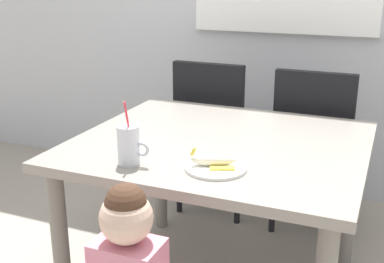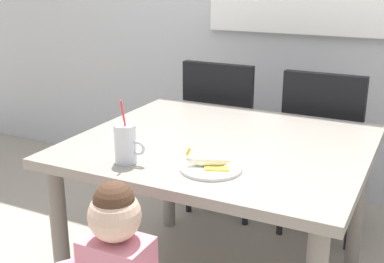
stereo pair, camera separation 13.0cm
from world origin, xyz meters
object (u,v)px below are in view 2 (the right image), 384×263
dining_chair_right (324,145)px  snack_plate (211,168)px  dining_table (222,162)px  peeled_banana (210,161)px  dining_chair_left (224,129)px  milk_cup (126,146)px

dining_chair_right → snack_plate: 1.12m
dining_table → peeled_banana: 0.35m
dining_table → snack_plate: (0.09, -0.32, 0.11)m
dining_chair_left → dining_chair_right: (0.60, -0.02, 0.00)m
dining_table → milk_cup: bearing=-119.7°
dining_chair_right → peeled_banana: 1.12m
snack_plate → dining_chair_left: bearing=110.2°
dining_table → milk_cup: size_ratio=4.85×
dining_table → dining_chair_left: size_ratio=1.27×
dining_table → peeled_banana: peeled_banana is taller
dining_table → peeled_banana: (0.08, -0.32, 0.13)m
dining_chair_right → milk_cup: (-0.51, -1.15, 0.28)m
dining_chair_left → peeled_banana: (0.40, -1.09, 0.25)m
peeled_banana → milk_cup: bearing=-165.4°
milk_cup → peeled_banana: size_ratio=1.43×
dining_chair_right → peeled_banana: dining_chair_right is taller
milk_cup → snack_plate: 0.33m
snack_plate → peeled_banana: size_ratio=1.31×
dining_chair_left → dining_table: bearing=111.9°
dining_chair_left → snack_plate: (0.40, -1.09, 0.22)m
dining_chair_left → peeled_banana: 1.19m
dining_table → dining_chair_left: (-0.31, 0.78, -0.12)m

